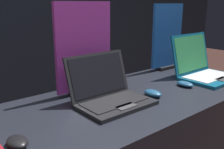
{
  "coord_description": "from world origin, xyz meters",
  "views": [
    {
      "loc": [
        -0.81,
        -0.61,
        1.43
      ],
      "look_at": [
        -0.0,
        0.35,
        1.08
      ],
      "focal_mm": 42.0,
      "sensor_mm": 36.0,
      "label": 1
    }
  ],
  "objects_px": {
    "mouse_middle": "(153,93)",
    "mouse_back": "(185,84)",
    "laptop_back": "(203,68)",
    "promo_stand_back": "(167,39)",
    "laptop_middle": "(109,92)",
    "mouse_front": "(17,142)",
    "promo_stand_middle": "(84,51)"
  },
  "relations": [
    {
      "from": "mouse_middle",
      "to": "mouse_back",
      "type": "xyz_separation_m",
      "value": [
        0.28,
        -0.01,
        -0.0
      ]
    },
    {
      "from": "laptop_back",
      "to": "promo_stand_back",
      "type": "relative_size",
      "value": 0.78
    },
    {
      "from": "laptop_middle",
      "to": "mouse_middle",
      "type": "xyz_separation_m",
      "value": [
        0.25,
        -0.08,
        -0.04
      ]
    },
    {
      "from": "laptop_middle",
      "to": "laptop_back",
      "type": "xyz_separation_m",
      "value": [
        0.79,
        -0.04,
        0.01
      ]
    },
    {
      "from": "laptop_back",
      "to": "promo_stand_back",
      "type": "distance_m",
      "value": 0.36
    },
    {
      "from": "mouse_front",
      "to": "laptop_middle",
      "type": "distance_m",
      "value": 0.53
    },
    {
      "from": "laptop_middle",
      "to": "mouse_middle",
      "type": "height_order",
      "value": "laptop_middle"
    },
    {
      "from": "laptop_middle",
      "to": "laptop_back",
      "type": "height_order",
      "value": "laptop_back"
    },
    {
      "from": "laptop_middle",
      "to": "mouse_middle",
      "type": "bearing_deg",
      "value": -17.21
    },
    {
      "from": "laptop_middle",
      "to": "promo_stand_back",
      "type": "distance_m",
      "value": 0.86
    },
    {
      "from": "laptop_middle",
      "to": "promo_stand_middle",
      "type": "distance_m",
      "value": 0.28
    },
    {
      "from": "mouse_front",
      "to": "laptop_back",
      "type": "bearing_deg",
      "value": 3.1
    },
    {
      "from": "laptop_middle",
      "to": "promo_stand_middle",
      "type": "relative_size",
      "value": 0.73
    },
    {
      "from": "laptop_middle",
      "to": "promo_stand_middle",
      "type": "height_order",
      "value": "promo_stand_middle"
    },
    {
      "from": "laptop_middle",
      "to": "laptop_back",
      "type": "bearing_deg",
      "value": -3.0
    },
    {
      "from": "promo_stand_middle",
      "to": "laptop_back",
      "type": "height_order",
      "value": "promo_stand_middle"
    },
    {
      "from": "mouse_back",
      "to": "laptop_middle",
      "type": "bearing_deg",
      "value": 170.83
    },
    {
      "from": "mouse_middle",
      "to": "promo_stand_middle",
      "type": "height_order",
      "value": "promo_stand_middle"
    },
    {
      "from": "mouse_front",
      "to": "laptop_back",
      "type": "distance_m",
      "value": 1.31
    },
    {
      "from": "laptop_middle",
      "to": "laptop_back",
      "type": "distance_m",
      "value": 0.79
    },
    {
      "from": "mouse_front",
      "to": "promo_stand_back",
      "type": "xyz_separation_m",
      "value": [
        1.31,
        0.39,
        0.22
      ]
    },
    {
      "from": "laptop_middle",
      "to": "promo_stand_middle",
      "type": "bearing_deg",
      "value": 90.0
    },
    {
      "from": "mouse_front",
      "to": "promo_stand_back",
      "type": "relative_size",
      "value": 0.21
    },
    {
      "from": "mouse_front",
      "to": "mouse_middle",
      "type": "xyz_separation_m",
      "value": [
        0.76,
        0.04,
        0.0
      ]
    },
    {
      "from": "promo_stand_middle",
      "to": "laptop_middle",
      "type": "bearing_deg",
      "value": -90.0
    },
    {
      "from": "mouse_middle",
      "to": "promo_stand_middle",
      "type": "xyz_separation_m",
      "value": [
        -0.25,
        0.29,
        0.22
      ]
    },
    {
      "from": "promo_stand_middle",
      "to": "mouse_back",
      "type": "height_order",
      "value": "promo_stand_middle"
    },
    {
      "from": "mouse_front",
      "to": "mouse_back",
      "type": "distance_m",
      "value": 1.05
    },
    {
      "from": "laptop_middle",
      "to": "laptop_back",
      "type": "relative_size",
      "value": 0.96
    },
    {
      "from": "promo_stand_middle",
      "to": "laptop_back",
      "type": "xyz_separation_m",
      "value": [
        0.79,
        -0.26,
        -0.18
      ]
    },
    {
      "from": "mouse_front",
      "to": "mouse_middle",
      "type": "height_order",
      "value": "mouse_middle"
    },
    {
      "from": "mouse_front",
      "to": "laptop_middle",
      "type": "xyz_separation_m",
      "value": [
        0.52,
        0.11,
        0.04
      ]
    }
  ]
}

